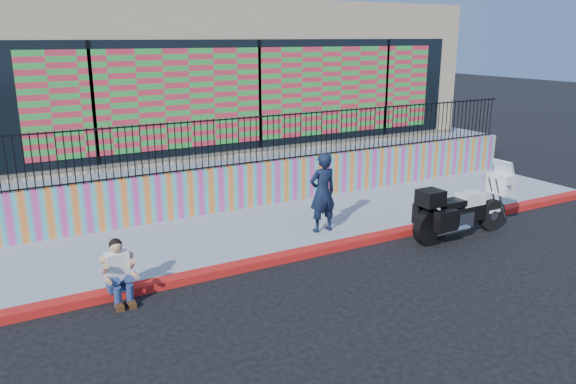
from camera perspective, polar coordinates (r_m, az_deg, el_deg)
ground at (r=12.06m, az=6.12°, el=-5.56°), size 90.00×90.00×0.00m
red_curb at (r=12.04m, az=6.13°, el=-5.22°), size 16.00×0.30×0.15m
sidewalk at (r=13.33m, az=2.02°, el=-3.06°), size 16.00×3.00×0.15m
mural_wall at (r=14.48m, az=-1.25°, el=1.05°), size 16.00×0.20×1.10m
metal_fence at (r=14.24m, az=-1.28°, el=5.53°), size 15.80×0.04×1.20m
elevated_platform at (r=19.04m, az=-8.54°, el=4.17°), size 16.00×10.00×1.25m
storefront_building at (r=18.50m, az=-8.63°, el=12.05°), size 14.00×8.06×4.00m
police_motorcycle at (r=12.92m, az=17.22°, el=-1.57°), size 2.61×0.86×1.62m
police_officer at (r=12.26m, az=3.53°, el=-0.05°), size 0.65×0.43×1.77m
seated_man at (r=9.87m, az=-16.71°, el=-8.29°), size 0.54×0.71×1.06m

